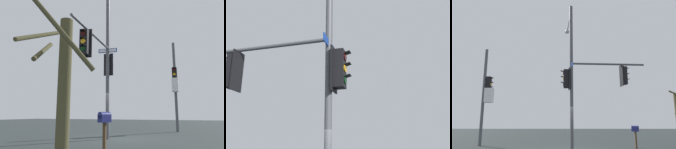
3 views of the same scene
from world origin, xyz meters
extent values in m
plane|color=#2C3333|center=(0.00, 0.00, 0.00)|extent=(80.00, 80.00, 0.00)
cylinder|color=#4C4F54|center=(-0.36, 0.48, 4.45)|extent=(0.20, 0.20, 8.90)
cylinder|color=#4C4F54|center=(-2.60, 0.30, 5.11)|extent=(4.49, 0.48, 0.12)
cube|color=black|center=(-3.57, 0.22, 4.41)|extent=(0.34, 0.39, 1.10)
cube|color=black|center=(-3.40, 0.23, 4.41)|extent=(0.10, 0.56, 1.30)
cylinder|color=#2F0403|center=(-3.74, 0.20, 4.75)|extent=(0.05, 0.22, 0.22)
cube|color=black|center=(-3.81, 0.19, 4.87)|extent=(0.18, 0.22, 0.06)
cylinder|color=#F2A814|center=(-3.74, 0.20, 4.41)|extent=(0.05, 0.22, 0.22)
cube|color=black|center=(-3.81, 0.19, 4.53)|extent=(0.18, 0.22, 0.06)
cylinder|color=black|center=(-3.74, 0.20, 4.07)|extent=(0.05, 0.22, 0.22)
cube|color=black|center=(-3.81, 0.19, 4.19)|extent=(0.18, 0.22, 0.06)
cylinder|color=#4C4F54|center=(-3.57, 0.22, 5.03)|extent=(0.04, 0.04, 0.15)
cube|color=black|center=(-0.04, 0.50, 4.16)|extent=(0.33, 0.38, 1.10)
cube|color=black|center=(-0.21, 0.49, 4.16)|extent=(0.09, 0.56, 1.30)
cylinder|color=#2F0403|center=(0.13, 0.51, 4.50)|extent=(0.05, 0.22, 0.22)
cube|color=black|center=(0.20, 0.52, 4.62)|extent=(0.18, 0.22, 0.06)
cylinder|color=#F2A814|center=(0.13, 0.51, 4.16)|extent=(0.05, 0.22, 0.22)
cube|color=black|center=(0.20, 0.52, 4.28)|extent=(0.18, 0.22, 0.06)
cylinder|color=black|center=(0.13, 0.51, 3.82)|extent=(0.05, 0.22, 0.22)
cube|color=black|center=(0.20, 0.52, 3.94)|extent=(0.18, 0.22, 0.06)
cube|color=navy|center=(-0.36, 0.48, 4.96)|extent=(0.17, 1.09, 0.24)
cube|color=white|center=(-0.37, 0.47, 4.96)|extent=(0.14, 0.99, 0.18)
cylinder|color=#4C4F54|center=(6.02, -2.65, 3.53)|extent=(0.21, 0.21, 7.07)
cube|color=white|center=(5.62, -2.66, 3.55)|extent=(0.61, 0.50, 1.05)
cube|color=black|center=(5.70, -2.66, 4.39)|extent=(0.31, 0.37, 1.10)
cylinder|color=#2F0403|center=(5.53, -2.66, 4.73)|extent=(0.04, 0.22, 0.22)
cube|color=black|center=(5.46, -2.65, 4.85)|extent=(0.17, 0.21, 0.06)
cylinder|color=#F2A814|center=(5.53, -2.66, 4.39)|extent=(0.04, 0.22, 0.22)
cube|color=black|center=(5.46, -2.65, 4.51)|extent=(0.17, 0.21, 0.06)
cylinder|color=black|center=(5.53, -2.66, 4.05)|extent=(0.04, 0.22, 0.22)
cube|color=black|center=(5.46, -2.65, 4.17)|extent=(0.17, 0.21, 0.06)
cube|color=#4C3823|center=(-4.45, -1.14, 0.53)|extent=(0.10, 0.10, 1.05)
cube|color=navy|center=(-4.45, -1.14, 1.17)|extent=(0.50, 0.40, 0.24)
cylinder|color=navy|center=(-4.45, -1.14, 1.29)|extent=(0.50, 0.40, 0.24)
cylinder|color=#47442A|center=(-7.41, -1.45, 1.75)|extent=(0.29, 0.29, 3.50)
cylinder|color=#47442A|center=(-7.39, -0.69, 3.24)|extent=(1.56, 0.14, 0.80)
cylinder|color=#47442A|center=(-7.59, -0.97, 2.76)|extent=(1.06, 0.47, 0.74)
cylinder|color=#47442A|center=(-7.95, -1.75, 2.93)|extent=(0.72, 1.21, 1.54)
camera|label=1|loc=(-11.39, -4.17, 1.33)|focal=34.33mm
camera|label=2|loc=(2.42, -6.08, 1.88)|focal=42.39mm
camera|label=3|loc=(-0.02, 13.30, 1.67)|focal=35.12mm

